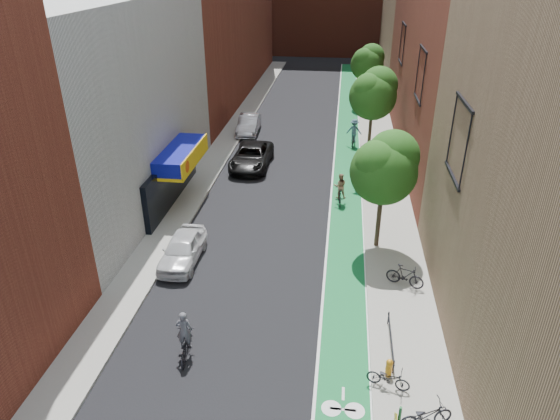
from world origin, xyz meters
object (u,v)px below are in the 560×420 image
(cyclist_lane_near, at_px, (340,191))
(cyclist_lane_far, at_px, (354,133))
(parked_car_white, at_px, (183,249))
(cyclist_lead, at_px, (185,342))
(parked_car_silver, at_px, (249,124))
(parked_car_black, at_px, (251,156))
(cyclist_lane_mid, at_px, (358,176))
(fire_hydrant, at_px, (389,367))

(cyclist_lane_near, distance_m, cyclist_lane_far, 10.90)
(parked_car_white, height_order, cyclist_lane_far, cyclist_lane_far)
(cyclist_lead, height_order, cyclist_lane_near, cyclist_lead)
(cyclist_lane_near, bearing_deg, parked_car_silver, -63.73)
(parked_car_white, xyz_separation_m, parked_car_silver, (-0.40, 20.62, 0.06))
(parked_car_white, xyz_separation_m, cyclist_lane_near, (7.74, 7.69, 0.10))
(cyclist_lead, bearing_deg, parked_car_black, -95.35)
(cyclist_lead, relative_size, cyclist_lane_mid, 0.92)
(parked_car_silver, relative_size, cyclist_lead, 2.33)
(parked_car_white, relative_size, fire_hydrant, 5.72)
(parked_car_white, bearing_deg, cyclist_lane_far, 64.83)
(parked_car_silver, distance_m, fire_hydrant, 29.19)
(parked_car_silver, height_order, cyclist_lane_mid, cyclist_lane_mid)
(parked_car_silver, bearing_deg, parked_car_black, -80.54)
(cyclist_lane_near, relative_size, cyclist_lane_mid, 0.89)
(parked_car_silver, height_order, cyclist_lane_far, cyclist_lane_far)
(cyclist_lead, relative_size, fire_hydrant, 2.75)
(cyclist_lane_far, height_order, fire_hydrant, cyclist_lane_far)
(parked_car_silver, bearing_deg, cyclist_lane_far, -15.35)
(cyclist_lane_mid, relative_size, fire_hydrant, 2.99)
(cyclist_lead, height_order, fire_hydrant, cyclist_lead)
(cyclist_lane_mid, bearing_deg, parked_car_black, -30.64)
(parked_car_silver, bearing_deg, fire_hydrant, -71.98)
(parked_car_silver, xyz_separation_m, cyclist_lead, (2.48, -27.13, -0.11))
(parked_car_silver, distance_m, cyclist_lane_far, 9.29)
(parked_car_white, distance_m, fire_hydrant, 11.91)
(cyclist_lane_near, xyz_separation_m, cyclist_lane_mid, (1.17, 2.31, 0.09))
(cyclist_lane_near, bearing_deg, parked_car_white, 38.92)
(cyclist_lead, bearing_deg, parked_car_white, -80.18)
(cyclist_lane_far, bearing_deg, cyclist_lane_near, 93.99)
(fire_hydrant, bearing_deg, parked_car_white, 145.60)
(cyclist_lead, relative_size, cyclist_lane_far, 0.92)
(cyclist_lane_near, height_order, cyclist_lane_mid, cyclist_lane_mid)
(cyclist_lane_near, distance_m, cyclist_lane_mid, 2.59)
(parked_car_silver, bearing_deg, cyclist_lane_mid, -51.25)
(cyclist_lead, xyz_separation_m, cyclist_lane_mid, (6.82, 16.52, 0.24))
(parked_car_black, distance_m, cyclist_lane_mid, 8.28)
(parked_car_white, xyz_separation_m, cyclist_lane_far, (8.66, 18.55, 0.31))
(parked_car_black, height_order, cyclist_lead, cyclist_lead)
(fire_hydrant, bearing_deg, parked_car_silver, 110.49)
(cyclist_lead, relative_size, cyclist_lane_near, 1.03)
(parked_car_white, relative_size, cyclist_lead, 2.08)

